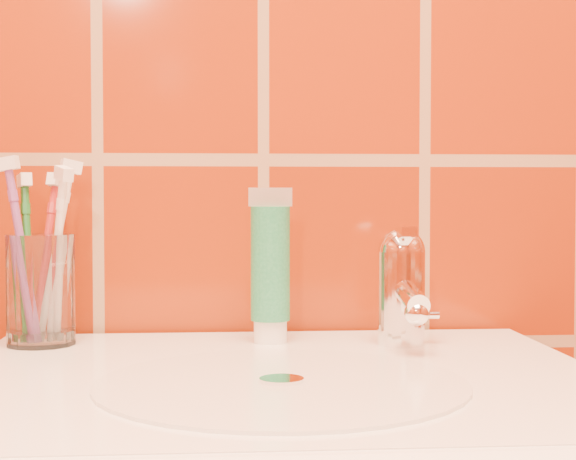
{
  "coord_description": "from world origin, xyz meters",
  "views": [
    {
      "loc": [
        -0.05,
        0.21,
        1.0
      ],
      "look_at": [
        0.02,
        1.08,
        0.97
      ],
      "focal_mm": 55.0,
      "sensor_mm": 36.0,
      "label": 1
    }
  ],
  "objects": [
    {
      "name": "faucet",
      "position": [
        0.14,
        1.09,
        0.91
      ],
      "size": [
        0.05,
        0.11,
        0.12
      ],
      "color": "white",
      "rests_on": "pedestal_sink"
    },
    {
      "name": "toothbrush_0",
      "position": [
        -0.21,
        1.11,
        0.94
      ],
      "size": [
        0.09,
        0.1,
        0.19
      ],
      "primitive_type": null,
      "rotation": [
        0.21,
        0.0,
        0.63
      ],
      "color": "white",
      "rests_on": "glass_tumbler"
    },
    {
      "name": "toothbrush_4",
      "position": [
        -0.24,
        1.13,
        0.94
      ],
      "size": [
        0.06,
        0.08,
        0.19
      ],
      "primitive_type": null,
      "rotation": [
        0.15,
        0.0,
        -2.71
      ],
      "color": "#1D6E29",
      "rests_on": "glass_tumbler"
    },
    {
      "name": "toothbrush_2",
      "position": [
        -0.22,
        1.14,
        0.94
      ],
      "size": [
        0.09,
        0.08,
        0.2
      ],
      "primitive_type": null,
      "rotation": [
        0.2,
        0.0,
        2.03
      ],
      "color": "white",
      "rests_on": "glass_tumbler"
    },
    {
      "name": "glass_tumbler",
      "position": [
        -0.23,
        1.12,
        0.91
      ],
      "size": [
        0.09,
        0.09,
        0.11
      ],
      "primitive_type": "cylinder",
      "rotation": [
        0.0,
        0.0,
        0.42
      ],
      "color": "white",
      "rests_on": "pedestal_sink"
    },
    {
      "name": "toothbrush_1",
      "position": [
        -0.25,
        1.11,
        0.94
      ],
      "size": [
        0.07,
        0.06,
        0.2
      ],
      "primitive_type": null,
      "rotation": [
        0.16,
        0.0,
        -1.75
      ],
      "color": "#7F4492",
      "rests_on": "glass_tumbler"
    },
    {
      "name": "toothbrush_3",
      "position": [
        -0.23,
        1.14,
        0.94
      ],
      "size": [
        0.08,
        0.12,
        0.19
      ],
      "primitive_type": null,
      "rotation": [
        0.28,
        0.0,
        2.75
      ],
      "color": "#AE2525",
      "rests_on": "glass_tumbler"
    },
    {
      "name": "toothpaste_tube",
      "position": [
        0.0,
        1.12,
        0.92
      ],
      "size": [
        0.04,
        0.04,
        0.16
      ],
      "rotation": [
        0.0,
        0.0,
        -0.01
      ],
      "color": "white",
      "rests_on": "pedestal_sink"
    }
  ]
}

